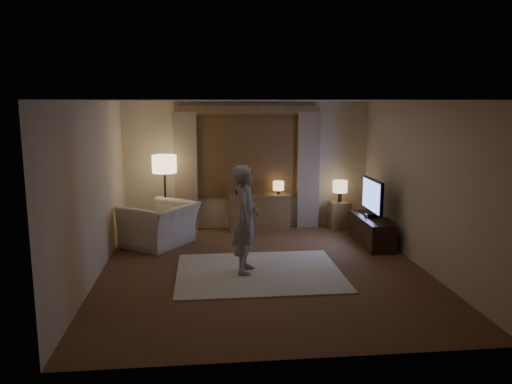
{
  "coord_description": "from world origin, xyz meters",
  "views": [
    {
      "loc": [
        -0.9,
        -7.37,
        2.57
      ],
      "look_at": [
        -0.05,
        0.6,
        1.13
      ],
      "focal_mm": 35.0,
      "sensor_mm": 36.0,
      "label": 1
    }
  ],
  "objects": [
    {
      "name": "table_lamp_side",
      "position": [
        1.88,
        2.45,
        0.87
      ],
      "size": [
        0.3,
        0.3,
        0.44
      ],
      "color": "black",
      "rests_on": "side_table"
    },
    {
      "name": "armchair",
      "position": [
        -1.71,
        1.57,
        0.39
      ],
      "size": [
        1.53,
        1.57,
        0.77
      ],
      "primitive_type": "imported",
      "rotation": [
        0.0,
        0.0,
        -2.18
      ],
      "color": "beige",
      "rests_on": "floor"
    },
    {
      "name": "table_lamp_sideboard",
      "position": [
        0.61,
        2.5,
        0.9
      ],
      "size": [
        0.22,
        0.22,
        0.3
      ],
      "color": "black",
      "rests_on": "sideboard"
    },
    {
      "name": "person",
      "position": [
        -0.28,
        -0.09,
        0.84
      ],
      "size": [
        0.51,
        0.67,
        1.64
      ],
      "primitive_type": "imported",
      "rotation": [
        0.0,
        0.0,
        1.35
      ],
      "color": "#9C9790",
      "rests_on": "rug"
    },
    {
      "name": "picture_frame",
      "position": [
        0.21,
        2.5,
        0.8
      ],
      "size": [
        0.16,
        0.02,
        0.2
      ],
      "primitive_type": "cube",
      "color": "brown",
      "rests_on": "sideboard"
    },
    {
      "name": "floor_lamp",
      "position": [
        -1.64,
        2.19,
        1.33
      ],
      "size": [
        0.46,
        0.46,
        1.59
      ],
      "color": "black",
      "rests_on": "floor"
    },
    {
      "name": "sideboard",
      "position": [
        0.21,
        2.5,
        0.35
      ],
      "size": [
        1.2,
        0.4,
        0.7
      ],
      "primitive_type": "cube",
      "color": "brown",
      "rests_on": "floor"
    },
    {
      "name": "side_table",
      "position": [
        1.88,
        2.45,
        0.28
      ],
      "size": [
        0.4,
        0.4,
        0.56
      ],
      "primitive_type": "cube",
      "color": "brown",
      "rests_on": "floor"
    },
    {
      "name": "rug",
      "position": [
        -0.08,
        -0.11,
        0.01
      ],
      "size": [
        2.5,
        2.0,
        0.02
      ],
      "primitive_type": "cube",
      "color": "beige",
      "rests_on": "floor"
    },
    {
      "name": "plant",
      "position": [
        -0.19,
        2.5,
        0.85
      ],
      "size": [
        0.17,
        0.13,
        0.3
      ],
      "primitive_type": "imported",
      "color": "#999999",
      "rests_on": "sideboard"
    },
    {
      "name": "tv",
      "position": [
        2.15,
        1.26,
        0.89
      ],
      "size": [
        0.24,
        0.98,
        0.71
      ],
      "color": "black",
      "rests_on": "tv_stand"
    },
    {
      "name": "tv_stand",
      "position": [
        2.15,
        1.26,
        0.25
      ],
      "size": [
        0.45,
        1.4,
        0.5
      ],
      "primitive_type": "cube",
      "color": "black",
      "rests_on": "floor"
    },
    {
      "name": "room",
      "position": [
        0.0,
        0.5,
        1.33
      ],
      "size": [
        5.04,
        5.54,
        2.64
      ],
      "color": "brown",
      "rests_on": "ground"
    }
  ]
}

